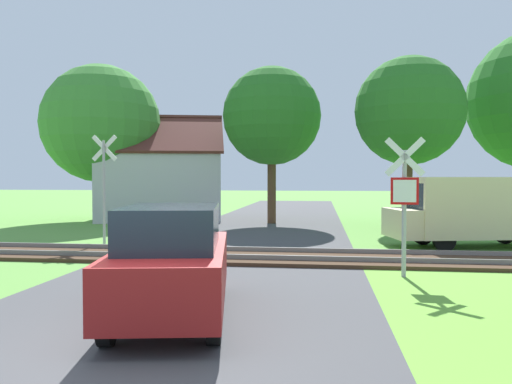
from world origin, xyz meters
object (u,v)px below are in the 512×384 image
object	(u,v)px
tree_right	(409,111)
stop_sign_near	(404,197)
tree_left	(101,124)
crossing_sign_far	(104,182)
house	(162,183)
mail_truck	(471,209)
tree_center	(272,116)
parked_car	(173,261)

from	to	relation	value
tree_right	stop_sign_near	bearing A→B (deg)	-100.16
tree_left	tree_right	bearing A→B (deg)	-8.44
tree_left	crossing_sign_far	bearing A→B (deg)	-64.99
house	mail_truck	bearing A→B (deg)	-48.90
house	tree_center	size ratio (longest dim) A/B	1.01
stop_sign_near	parked_car	bearing A→B (deg)	46.31
house	tree_right	xyz separation A→B (m)	(12.33, -3.63, 3.19)
crossing_sign_far	tree_left	distance (m)	10.47
parked_car	tree_center	bearing A→B (deg)	80.27
mail_truck	parked_car	distance (m)	11.42
house	tree_center	world-z (taller)	tree_center
tree_center	parked_car	world-z (taller)	tree_center
tree_center	tree_left	size ratio (longest dim) A/B	0.94
tree_right	mail_truck	world-z (taller)	tree_right
stop_sign_near	tree_left	size ratio (longest dim) A/B	0.39
house	tree_right	world-z (taller)	tree_right
stop_sign_near	tree_left	distance (m)	19.04
crossing_sign_far	tree_center	size ratio (longest dim) A/B	0.48
stop_sign_near	tree_center	xyz separation A→B (m)	(-4.20, 12.80, 3.42)
crossing_sign_far	tree_center	bearing A→B (deg)	61.91
stop_sign_near	crossing_sign_far	xyz separation A→B (m)	(-8.92, 4.25, 0.31)
tree_center	mail_truck	distance (m)	11.15
tree_center	tree_left	world-z (taller)	tree_left
tree_right	tree_center	xyz separation A→B (m)	(-6.19, 1.69, 0.07)
tree_center	crossing_sign_far	bearing A→B (deg)	-118.87
tree_center	house	bearing A→B (deg)	162.43
parked_car	stop_sign_near	bearing A→B (deg)	32.28
crossing_sign_far	mail_truck	distance (m)	11.90
tree_right	parked_car	bearing A→B (deg)	-112.47
tree_right	crossing_sign_far	bearing A→B (deg)	-147.82
stop_sign_near	house	world-z (taller)	house
tree_left	mail_truck	xyz separation A→B (m)	(16.09, -8.17, -3.78)
house	tree_right	bearing A→B (deg)	-29.51
house	tree_right	distance (m)	13.24
house	tree_left	distance (m)	4.40
stop_sign_near	house	bearing A→B (deg)	-50.79
stop_sign_near	tree_left	world-z (taller)	tree_left
crossing_sign_far	house	world-z (taller)	house
mail_truck	crossing_sign_far	bearing A→B (deg)	82.44
tree_center	tree_left	bearing A→B (deg)	176.41
tree_right	tree_center	world-z (taller)	tree_center
stop_sign_near	house	size ratio (longest dim) A/B	0.41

